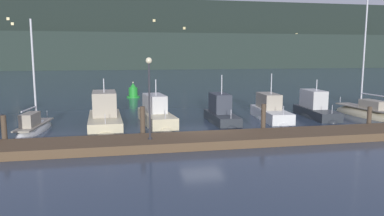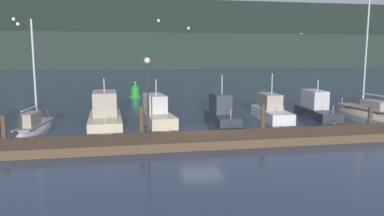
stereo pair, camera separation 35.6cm
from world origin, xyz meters
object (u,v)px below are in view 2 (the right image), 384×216
at_px(sailboat_berth_3, 35,129).
at_px(motorboat_berth_8, 317,113).
at_px(motorboat_berth_7, 271,115).
at_px(motorboat_berth_5, 156,119).
at_px(dock_lamppost, 148,85).
at_px(motorboat_berth_4, 105,119).
at_px(channel_buoy, 135,92).
at_px(sailboat_berth_9, 367,115).
at_px(motorboat_berth_6, 222,117).

distance_m(sailboat_berth_3, motorboat_berth_8, 20.33).
distance_m(motorboat_berth_7, motorboat_berth_8, 3.90).
distance_m(motorboat_berth_5, dock_lamppost, 7.34).
bearing_deg(motorboat_berth_5, motorboat_berth_8, 1.54).
xyz_separation_m(motorboat_berth_4, dock_lamppost, (2.45, -6.66, 2.83)).
relative_size(sailboat_berth_3, channel_buoy, 4.32).
height_order(sailboat_berth_3, motorboat_berth_8, sailboat_berth_3).
distance_m(motorboat_berth_8, channel_buoy, 20.63).
bearing_deg(sailboat_berth_9, channel_buoy, 136.35).
height_order(sailboat_berth_3, motorboat_berth_6, sailboat_berth_3).
bearing_deg(motorboat_berth_4, channel_buoy, 80.42).
relative_size(motorboat_berth_6, dock_lamppost, 1.23).
height_order(motorboat_berth_4, motorboat_berth_7, motorboat_berth_7).
bearing_deg(dock_lamppost, sailboat_berth_9, 20.08).
xyz_separation_m(motorboat_berth_5, motorboat_berth_6, (4.64, -0.33, 0.04)).
bearing_deg(motorboat_berth_7, sailboat_berth_9, -1.81).
bearing_deg(sailboat_berth_3, motorboat_berth_8, 4.45).
distance_m(motorboat_berth_7, channel_buoy, 18.68).
xyz_separation_m(motorboat_berth_6, motorboat_berth_7, (3.92, 0.33, -0.04)).
height_order(sailboat_berth_9, channel_buoy, sailboat_berth_9).
distance_m(motorboat_berth_4, sailboat_berth_9, 19.94).
relative_size(channel_buoy, dock_lamppost, 0.41).
height_order(sailboat_berth_3, channel_buoy, sailboat_berth_3).
xyz_separation_m(sailboat_berth_9, channel_buoy, (-17.21, 16.41, 0.49)).
bearing_deg(channel_buoy, sailboat_berth_3, -112.02).
bearing_deg(motorboat_berth_5, channel_buoy, 92.80).
relative_size(motorboat_berth_7, channel_buoy, 3.45).
height_order(channel_buoy, dock_lamppost, dock_lamppost).
relative_size(sailboat_berth_9, dock_lamppost, 2.46).
relative_size(motorboat_berth_7, dock_lamppost, 1.43).
xyz_separation_m(channel_buoy, dock_lamppost, (-0.27, -22.80, 2.64)).
xyz_separation_m(motorboat_berth_4, motorboat_berth_8, (15.96, 0.32, -0.10)).
bearing_deg(motorboat_berth_7, motorboat_berth_8, 4.99).
height_order(motorboat_berth_7, sailboat_berth_9, sailboat_berth_9).
height_order(sailboat_berth_9, dock_lamppost, sailboat_berth_9).
xyz_separation_m(motorboat_berth_4, motorboat_berth_5, (3.52, -0.02, -0.12)).
relative_size(motorboat_berth_4, motorboat_berth_6, 1.34).
bearing_deg(motorboat_berth_4, motorboat_berth_6, -2.47).
bearing_deg(motorboat_berth_7, channel_buoy, 120.04).
bearing_deg(motorboat_berth_6, motorboat_berth_5, 175.89).
bearing_deg(motorboat_berth_8, motorboat_berth_4, -178.86).
bearing_deg(sailboat_berth_3, motorboat_berth_7, 4.32).
height_order(motorboat_berth_5, motorboat_berth_6, motorboat_berth_6).
relative_size(motorboat_berth_5, motorboat_berth_8, 1.08).
distance_m(sailboat_berth_3, motorboat_berth_5, 7.93).
bearing_deg(motorboat_berth_7, motorboat_berth_6, -175.19).
bearing_deg(motorboat_berth_5, dock_lamppost, -99.09).
relative_size(motorboat_berth_5, motorboat_berth_7, 1.06).
distance_m(sailboat_berth_3, motorboat_berth_4, 4.50).
height_order(motorboat_berth_4, motorboat_berth_5, motorboat_berth_4).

